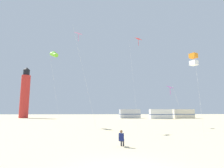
% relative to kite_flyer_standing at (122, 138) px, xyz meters
% --- Properties ---
extents(kite_flyer_standing, '(0.45, 0.56, 1.16)m').
position_rel_kite_flyer_standing_xyz_m(kite_flyer_standing, '(0.00, 0.00, 0.00)').
color(kite_flyer_standing, navy).
rests_on(kite_flyer_standing, ground).
extents(kite_diamond_rainbow, '(3.46, 3.46, 13.97)m').
position_rel_kite_flyer_standing_xyz_m(kite_diamond_rainbow, '(-4.77, 11.98, 12.39)').
color(kite_diamond_rainbow, silver).
rests_on(kite_diamond_rainbow, ground).
extents(kite_box_orange, '(0.85, 0.85, 7.90)m').
position_rel_kite_flyer_standing_xyz_m(kite_box_orange, '(7.27, 2.90, 6.70)').
color(kite_box_orange, silver).
rests_on(kite_box_orange, ground).
extents(kite_diamond_scarlet, '(2.04, 2.06, 14.19)m').
position_rel_kite_flyer_standing_xyz_m(kite_diamond_scarlet, '(4.36, 14.08, 12.60)').
color(kite_diamond_scarlet, silver).
rests_on(kite_diamond_scarlet, ground).
extents(kite_tube_lime, '(2.62, 2.83, 12.79)m').
position_rel_kite_flyer_standing_xyz_m(kite_tube_lime, '(-9.68, 17.19, 11.47)').
color(kite_tube_lime, silver).
rests_on(kite_tube_lime, ground).
extents(kite_diamond_magenta, '(2.59, 2.59, 6.37)m').
position_rel_kite_flyer_standing_xyz_m(kite_diamond_magenta, '(9.49, 14.35, 5.33)').
color(kite_diamond_magenta, silver).
rests_on(kite_diamond_magenta, ground).
extents(lighthouse_distant, '(2.80, 2.80, 16.80)m').
position_rel_kite_flyer_standing_xyz_m(lighthouse_distant, '(-26.50, 46.93, 7.22)').
color(lighthouse_distant, red).
rests_on(lighthouse_distant, ground).
extents(rv_van_silver, '(6.58, 2.77, 2.80)m').
position_rel_kite_flyer_standing_xyz_m(rv_van_silver, '(7.68, 43.58, 0.78)').
color(rv_van_silver, '#B7BABF').
rests_on(rv_van_silver, ground).
extents(rv_van_white, '(6.55, 2.67, 2.80)m').
position_rel_kite_flyer_standing_xyz_m(rv_van_white, '(16.21, 39.42, 0.78)').
color(rv_van_white, white).
rests_on(rv_van_white, ground).
extents(rv_van_cream, '(6.48, 2.45, 2.80)m').
position_rel_kite_flyer_standing_xyz_m(rv_van_cream, '(24.24, 41.90, 0.78)').
color(rv_van_cream, beige).
rests_on(rv_van_cream, ground).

